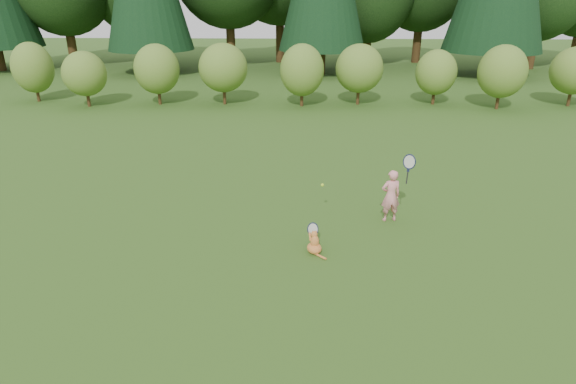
# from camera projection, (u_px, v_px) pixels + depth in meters

# --- Properties ---
(ground) EXTENTS (100.00, 100.00, 0.00)m
(ground) POSITION_uv_depth(u_px,v_px,m) (277.00, 238.00, 9.84)
(ground) COLOR #2C4C15
(ground) RESTS_ON ground
(shrub_row) EXTENTS (28.00, 3.00, 2.80)m
(shrub_row) POSITION_uv_depth(u_px,v_px,m) (293.00, 74.00, 21.33)
(shrub_row) COLOR #5B7D26
(shrub_row) RESTS_ON ground
(child) EXTENTS (0.68, 0.45, 1.76)m
(child) POSITION_uv_depth(u_px,v_px,m) (391.00, 195.00, 10.39)
(child) COLOR pink
(child) RESTS_ON ground
(cat) EXTENTS (0.44, 0.69, 0.63)m
(cat) POSITION_uv_depth(u_px,v_px,m) (314.00, 241.00, 9.21)
(cat) COLOR #CE6427
(cat) RESTS_ON ground
(tennis_ball) EXTENTS (0.07, 0.07, 0.07)m
(tennis_ball) POSITION_uv_depth(u_px,v_px,m) (322.00, 185.00, 10.48)
(tennis_ball) COLOR #B0ED1B
(tennis_ball) RESTS_ON ground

